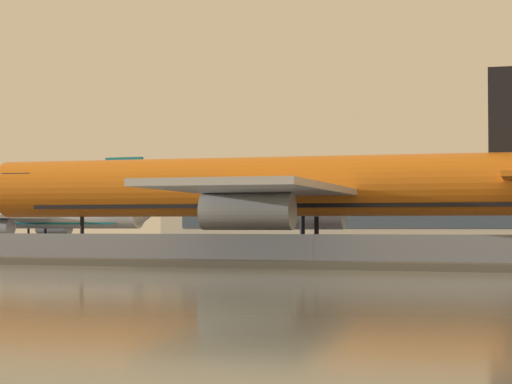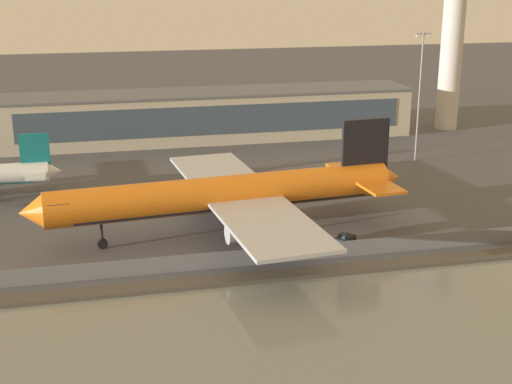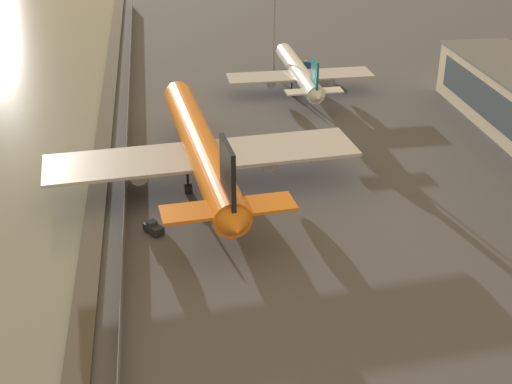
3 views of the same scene
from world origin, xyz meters
The scene contains 8 objects.
ground_plane centered at (0.00, 0.00, 0.00)m, with size 500.00×500.00×0.00m, color #4C4C51.
shoreline_seawall centered at (0.00, -20.50, 0.25)m, with size 320.00×3.00×0.50m.
perimeter_fence centered at (0.00, -16.00, 1.16)m, with size 280.00×0.10×2.31m.
cargo_jet_orange centered at (-6.99, -3.72, 6.14)m, with size 57.58×49.92×16.10m.
passenger_jet_white_teal centered at (-49.83, 20.91, 4.33)m, with size 37.29×31.65×11.34m.
baggage_tug centered at (8.03, -11.88, 0.81)m, with size 3.55×3.11×1.80m.
ops_van centered at (-64.59, 25.71, 1.28)m, with size 3.42×5.57×2.48m.
apron_light_mast_apron_east centered at (-61.09, 17.30, 12.07)m, with size 3.20×0.40×21.58m.
Camera 3 is at (97.40, -10.19, 51.52)m, focal length 50.00 mm.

